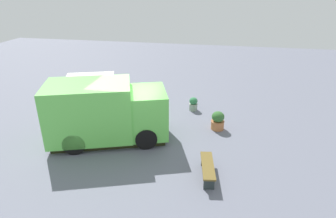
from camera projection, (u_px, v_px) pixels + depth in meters
ground_plane at (131, 136)px, 12.37m from camera, size 40.00×40.00×0.00m
food_truck at (106, 113)px, 11.61m from camera, size 5.08×3.50×2.46m
person_customer at (129, 96)px, 15.62m from camera, size 0.52×0.79×0.91m
planter_flowering_near at (193, 104)px, 14.69m from camera, size 0.45×0.45×0.68m
planter_flowering_far at (218, 121)px, 12.77m from camera, size 0.60×0.60×0.83m
plaza_bench at (208, 168)px, 9.63m from camera, size 0.63×1.64×0.47m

